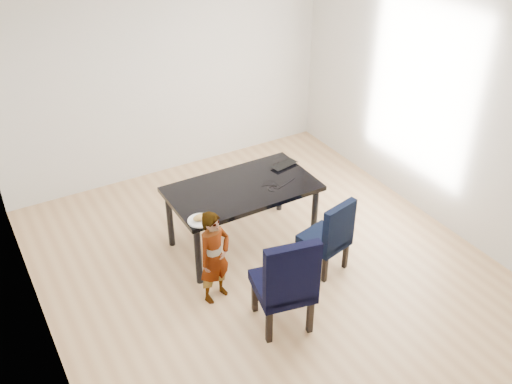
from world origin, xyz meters
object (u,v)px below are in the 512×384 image
dining_table (243,215)px  child (215,257)px  chair_right (324,234)px  plate (200,221)px  laptop (281,164)px  chair_left (283,278)px

dining_table → child: 0.94m
chair_right → plate: chair_right is taller
child → laptop: child is taller
chair_right → plate: size_ratio=3.54×
dining_table → plate: bearing=-152.3°
plate → laptop: laptop is taller
plate → chair_left: bearing=-66.9°
laptop → chair_left: bearing=47.2°
dining_table → child: child is taller
dining_table → plate: 0.84m
chair_right → chair_left: bearing=-163.2°
chair_left → child: (-0.39, 0.62, -0.02)m
chair_left → dining_table: bearing=89.8°
dining_table → chair_left: 1.31m
chair_left → plate: chair_left is taller
plate → chair_right: bearing=-20.6°
chair_left → laptop: chair_left is taller
child → dining_table: bearing=28.2°
chair_right → plate: bearing=146.4°
chair_right → laptop: (0.09, 1.00, 0.32)m
child → laptop: size_ratio=3.12×
chair_left → plate: (-0.39, 0.92, 0.23)m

